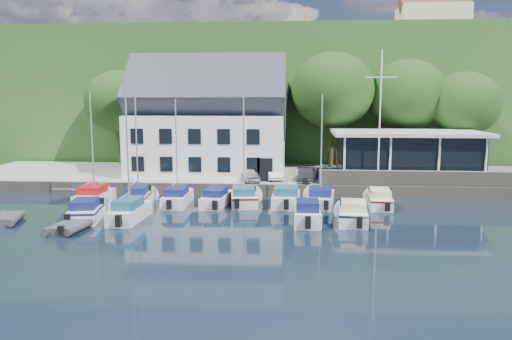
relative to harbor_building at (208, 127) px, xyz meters
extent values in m
plane|color=black|center=(7.00, -16.50, -5.35)|extent=(180.00, 180.00, 0.00)
cube|color=gray|center=(7.00, 1.00, -4.85)|extent=(60.00, 13.00, 1.00)
cube|color=#675F52|center=(7.00, -5.50, -4.85)|extent=(60.00, 0.30, 1.00)
cube|color=#29541F|center=(7.00, 45.50, 2.65)|extent=(160.00, 75.00, 16.00)
cube|color=#586633|center=(15.00, 53.50, 10.80)|extent=(50.00, 30.00, 0.30)
cube|color=#675F52|center=(19.00, -5.10, -3.75)|extent=(18.00, 0.50, 1.20)
imported|color=silver|center=(4.11, -3.95, -3.78)|extent=(2.41, 3.61, 1.14)
imported|color=silver|center=(6.37, -2.65, -3.73)|extent=(1.56, 3.86, 1.25)
imported|color=#333338|center=(9.07, -3.43, -3.79)|extent=(1.89, 3.97, 1.12)
imported|color=#2C4887|center=(11.09, -3.18, -3.72)|extent=(1.86, 3.81, 1.26)
camera|label=1|loc=(7.92, -45.79, 2.70)|focal=35.00mm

